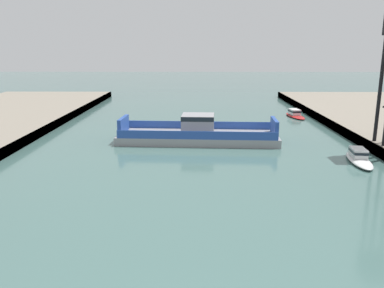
# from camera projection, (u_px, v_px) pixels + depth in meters

# --- Properties ---
(chain_ferry) EXTENTS (22.35, 8.33, 3.80)m
(chain_ferry) POSITION_uv_depth(u_px,v_px,m) (198.00, 133.00, 54.78)
(chain_ferry) COLOR #939399
(chain_ferry) RESTS_ON ground
(moored_boat_near_left) EXTENTS (3.26, 7.66, 1.43)m
(moored_boat_near_left) POSITION_uv_depth(u_px,v_px,m) (295.00, 114.00, 74.35)
(moored_boat_near_left) COLOR red
(moored_boat_near_left) RESTS_ON ground
(moored_boat_near_right) EXTENTS (2.93, 7.66, 1.55)m
(moored_boat_near_right) POSITION_uv_depth(u_px,v_px,m) (359.00, 157.00, 44.95)
(moored_boat_near_right) COLOR white
(moored_boat_near_right) RESTS_ON ground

